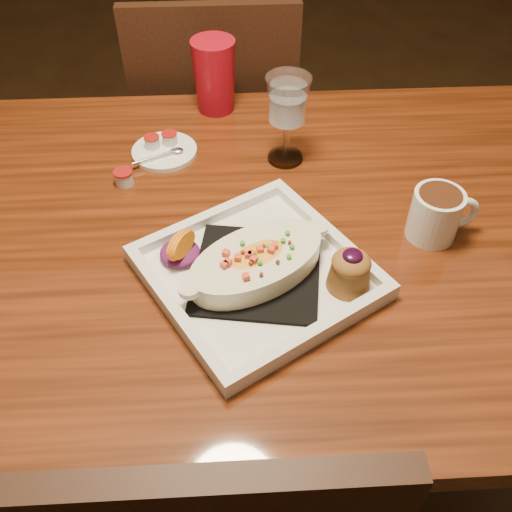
{
  "coord_description": "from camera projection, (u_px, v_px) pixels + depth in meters",
  "views": [
    {
      "loc": [
        0.03,
        -0.72,
        1.43
      ],
      "look_at": [
        0.07,
        -0.09,
        0.77
      ],
      "focal_mm": 40.0,
      "sensor_mm": 36.0,
      "label": 1
    }
  ],
  "objects": [
    {
      "name": "goblet",
      "position": [
        288.0,
        105.0,
        1.04
      ],
      "size": [
        0.08,
        0.08,
        0.17
      ],
      "color": "silver",
      "rests_on": "table"
    },
    {
      "name": "table",
      "position": [
        217.0,
        268.0,
        1.05
      ],
      "size": [
        1.5,
        0.9,
        0.75
      ],
      "color": "maroon",
      "rests_on": "floor"
    },
    {
      "name": "plate",
      "position": [
        264.0,
        268.0,
        0.89
      ],
      "size": [
        0.43,
        0.43,
        0.08
      ],
      "rotation": [
        0.0,
        0.0,
        0.54
      ],
      "color": "white",
      "rests_on": "table"
    },
    {
      "name": "saucer",
      "position": [
        163.0,
        149.0,
        1.13
      ],
      "size": [
        0.13,
        0.13,
        0.09
      ],
      "color": "white",
      "rests_on": "table"
    },
    {
      "name": "floor",
      "position": [
        229.0,
        433.0,
        1.52
      ],
      "size": [
        7.0,
        7.0,
        0.0
      ],
      "primitive_type": "plane",
      "color": "#2F200F",
      "rests_on": "ground"
    },
    {
      "name": "coffee_mug",
      "position": [
        437.0,
        213.0,
        0.94
      ],
      "size": [
        0.12,
        0.08,
        0.09
      ],
      "rotation": [
        0.0,
        0.0,
        0.07
      ],
      "color": "white",
      "rests_on": "table"
    },
    {
      "name": "creamer_loose",
      "position": [
        124.0,
        177.0,
        1.06
      ],
      "size": [
        0.04,
        0.04,
        0.03
      ],
      "color": "silver",
      "rests_on": "table"
    },
    {
      "name": "chair_far",
      "position": [
        218.0,
        138.0,
        1.59
      ],
      "size": [
        0.42,
        0.42,
        0.93
      ],
      "rotation": [
        0.0,
        0.0,
        3.14
      ],
      "color": "black",
      "rests_on": "floor"
    },
    {
      "name": "red_tumbler",
      "position": [
        214.0,
        76.0,
        1.2
      ],
      "size": [
        0.09,
        0.09,
        0.15
      ],
      "primitive_type": "cone",
      "color": "#AF0C1E",
      "rests_on": "table"
    }
  ]
}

